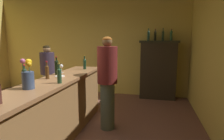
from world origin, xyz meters
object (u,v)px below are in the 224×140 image
Objects in this scene: wine_bottle_rose at (57,67)px; display_bottle_left at (148,35)px; wine_bottle_riesling at (85,63)px; patron_in_grey at (48,72)px; wine_bottle_chardonnay at (47,71)px; wine_glass_mid at (62,67)px; bartender at (107,80)px; flower_arrangement at (28,77)px; display_bottle_midleft at (155,35)px; display_bottle_midright at (171,35)px; display_cabinet at (158,69)px; bar_counter at (56,111)px; wine_bottle_pinot at (59,75)px; cheese_plate at (60,76)px; display_bottle_center at (163,35)px; wine_bottle_malbec at (25,76)px.

display_bottle_left is at bearing 55.92° from wine_bottle_rose.
wine_bottle_riesling is 0.20× the size of patron_in_grey.
patron_in_grey is at bearing 121.72° from wine_bottle_chardonnay.
bartender reaches higher than wine_glass_mid.
flower_arrangement reaches higher than wine_bottle_rose.
display_bottle_midleft is (1.72, 2.27, 0.60)m from wine_bottle_rose.
wine_bottle_chardonnay is 1.11m from wine_bottle_riesling.
wine_bottle_rose is 3.18m from display_bottle_midright.
bar_counter is at bearing -121.26° from display_cabinet.
display_bottle_left is 0.23× the size of patron_in_grey.
display_bottle_midleft reaches higher than flower_arrangement.
bartender is (0.75, 1.17, -0.24)m from flower_arrangement.
display_bottle_midleft is at bearing 65.18° from wine_bottle_pinot.
display_bottle_left is 0.18m from display_bottle_midleft.
wine_bottle_pinot is at bearing -62.07° from cheese_plate.
display_bottle_center is (1.92, 2.27, 0.60)m from wine_bottle_rose.
wine_bottle_malbec is 0.19× the size of patron_in_grey.
display_bottle_midleft is (1.53, 2.70, 1.26)m from bar_counter.
wine_bottle_pinot is at bearing -116.60° from display_cabinet.
patron_in_grey is 2.20m from bartender.
flower_arrangement is 0.85m from cheese_plate.
wine_bottle_pinot reaches higher than bar_counter.
display_bottle_midright is (2.00, 2.43, 0.74)m from cheese_plate.
patron_in_grey is (-2.82, -0.98, -0.03)m from display_cabinet.
wine_bottle_malbec is at bearing -116.49° from display_bottle_left.
display_bottle_midright is at bearing 0.00° from display_bottle_center.
cheese_plate is (0.14, -0.16, -0.14)m from wine_bottle_rose.
display_bottle_center reaches higher than cheese_plate.
wine_bottle_pinot is at bearing 21.74° from patron_in_grey.
wine_bottle_chardonnay is at bearing -84.12° from wine_bottle_rose.
wine_bottle_pinot is 3.24m from display_bottle_midleft.
display_bottle_midleft is 0.42m from display_bottle_midright.
display_bottle_midleft is at bearing 180.00° from display_bottle_midright.
wine_bottle_chardonnay is 0.59m from wine_glass_mid.
wine_bottle_pinot is (0.12, -1.33, -0.00)m from wine_bottle_riesling.
wine_bottle_rose is at bearing 89.02° from wine_bottle_malbec.
wine_glass_mid is 1.49m from patron_in_grey.
display_bottle_left is (1.38, 3.26, 0.60)m from flower_arrangement.
display_cabinet is (1.64, 2.70, 0.33)m from bar_counter.
wine_bottle_malbec is 0.96× the size of wine_bottle_riesling.
bar_counter is 9.88× the size of display_bottle_midright.
display_bottle_center is at bearing -104.49° from bartender.
wine_bottle_pinot is at bearing -64.21° from wine_glass_mid.
bartender is at bearing 23.52° from cheese_plate.
wine_bottle_rose reaches higher than wine_bottle_chardonnay.
wine_bottle_pinot is at bearing 29.57° from wine_bottle_malbec.
wine_bottle_rose reaches higher than wine_glass_mid.
patron_in_grey reaches higher than wine_bottle_pinot.
display_bottle_midleft is (1.68, 2.64, 0.62)m from wine_bottle_chardonnay.
wine_glass_mid is at bearing -133.27° from display_bottle_center.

